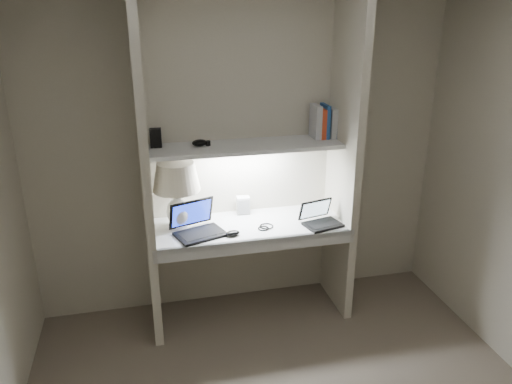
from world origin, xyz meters
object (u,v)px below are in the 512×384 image
object	(u,v)px
laptop_main	(197,226)
speaker	(243,205)
table_lamp	(177,184)
laptop_netbook	(320,219)
book_row	(327,122)

from	to	relation	value
laptop_main	speaker	bearing A→B (deg)	14.91
table_lamp	laptop_netbook	world-z (taller)	table_lamp
laptop_main	speaker	size ratio (longest dim) A/B	2.93
table_lamp	book_row	world-z (taller)	book_row
laptop_main	laptop_netbook	world-z (taller)	laptop_main
speaker	book_row	world-z (taller)	book_row
laptop_netbook	book_row	xyz separation A→B (m)	(0.13, 0.28, 0.67)
table_lamp	book_row	xyz separation A→B (m)	(1.17, 0.10, 0.37)
laptop_main	book_row	xyz separation A→B (m)	(1.05, 0.22, 0.66)
table_lamp	speaker	xyz separation A→B (m)	(0.52, 0.14, -0.27)
table_lamp	book_row	distance (m)	1.23
book_row	laptop_main	bearing A→B (deg)	-167.92
table_lamp	speaker	world-z (taller)	table_lamp
laptop_netbook	book_row	world-z (taller)	book_row
table_lamp	laptop_netbook	size ratio (longest dim) A/B	1.60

